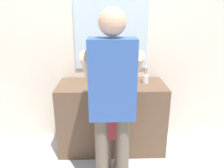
% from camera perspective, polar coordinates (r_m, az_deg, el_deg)
% --- Properties ---
extents(ground_plane, '(14.00, 14.00, 0.00)m').
position_cam_1_polar(ground_plane, '(2.67, 0.10, -19.57)').
color(ground_plane, silver).
extents(back_wall, '(4.40, 0.10, 2.70)m').
position_cam_1_polar(back_wall, '(2.74, -0.28, 12.23)').
color(back_wall, beige).
rests_on(back_wall, ground).
extents(vanity_cabinet, '(1.26, 0.54, 0.84)m').
position_cam_1_polar(vanity_cabinet, '(2.70, -0.09, -8.55)').
color(vanity_cabinet, brown).
rests_on(vanity_cabinet, ground).
extents(sink_basin, '(0.33, 0.33, 0.11)m').
position_cam_1_polar(sink_basin, '(2.50, -0.08, 1.05)').
color(sink_basin, silver).
rests_on(sink_basin, vanity_cabinet).
extents(faucet, '(0.18, 0.14, 0.18)m').
position_cam_1_polar(faucet, '(2.69, -0.20, 2.82)').
color(faucet, '#B7BABF').
rests_on(faucet, vanity_cabinet).
extents(toothbrush_cup, '(0.07, 0.07, 0.21)m').
position_cam_1_polar(toothbrush_cup, '(2.60, 8.80, 1.42)').
color(toothbrush_cup, silver).
rests_on(toothbrush_cup, vanity_cabinet).
extents(child_toddler, '(0.26, 0.26, 0.84)m').
position_cam_1_polar(child_toddler, '(2.31, 0.18, -11.26)').
color(child_toddler, '#6B5B4C').
rests_on(child_toddler, ground).
extents(adult_parent, '(0.52, 0.55, 1.68)m').
position_cam_1_polar(adult_parent, '(1.84, 0.05, -1.78)').
color(adult_parent, '#6B5B4C').
rests_on(adult_parent, ground).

